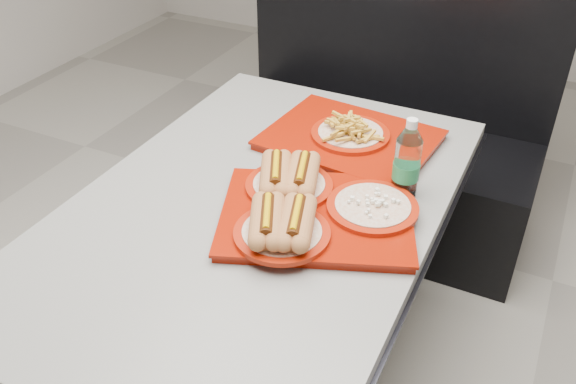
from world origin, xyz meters
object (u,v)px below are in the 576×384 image
at_px(diner_table, 258,252).
at_px(tray_far, 350,136).
at_px(tray_near, 309,207).
at_px(booth_bench, 381,134).
at_px(water_bottle, 407,163).

relative_size(diner_table, tray_far, 2.76).
xyz_separation_m(diner_table, tray_near, (0.15, -0.00, 0.20)).
bearing_deg(tray_far, diner_table, -105.24).
bearing_deg(diner_table, booth_bench, 90.00).
distance_m(diner_table, booth_bench, 1.11).
xyz_separation_m(booth_bench, tray_far, (0.11, -0.70, 0.38)).
relative_size(diner_table, water_bottle, 6.38).
bearing_deg(tray_far, water_bottle, -39.55).
bearing_deg(water_bottle, booth_bench, 110.46).
distance_m(tray_near, water_bottle, 0.28).
height_order(tray_near, tray_far, tray_near).
xyz_separation_m(booth_bench, water_bottle, (0.33, -0.88, 0.44)).
bearing_deg(water_bottle, tray_far, 140.45).
xyz_separation_m(booth_bench, tray_near, (0.15, -1.10, 0.39)).
distance_m(diner_table, tray_far, 0.45).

